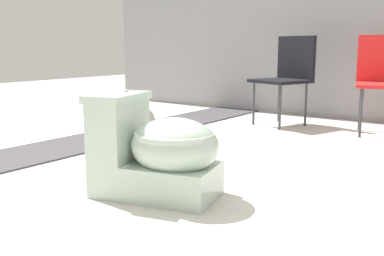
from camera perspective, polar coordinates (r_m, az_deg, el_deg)
The scene contains 7 objects.
ground_plane at distance 2.42m, azimuth -5.35°, elevation -7.49°, with size 14.00×14.00×0.00m, color beige.
gravel_strip at distance 3.55m, azimuth -13.92°, elevation -1.87°, with size 0.56×8.00×0.01m, color #423F44.
toilet at distance 2.22m, azimuth -4.48°, elevation -3.14°, with size 0.70×0.52×0.52m.
folding_chair_left at distance 4.35m, azimuth 12.10°, elevation 7.12°, with size 0.56×0.56×0.83m.
folding_chair_middle at distance 4.16m, azimuth 23.21°, elevation 6.39°, with size 0.55×0.55×0.83m.
boulder_near at distance 3.80m, azimuth -7.13°, elevation 1.03°, with size 0.34×0.31×0.26m, color gray.
boulder_far at distance 3.90m, azimuth -7.92°, elevation 1.10°, with size 0.41×0.34×0.24m, color gray.
Camera 1 is at (1.53, -1.72, 0.74)m, focal length 42.00 mm.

